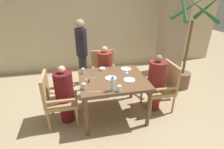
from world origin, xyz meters
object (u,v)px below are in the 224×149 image
object	(u,v)px
bowl_small	(102,69)
water_bottle	(113,84)
diner_in_far_chair	(105,70)
glass_tall_near	(84,86)
chair_left_side	(56,97)
glass_tall_far	(83,71)
standing_host	(82,51)
potted_palm	(186,57)
plate_main_left	(126,69)
diner_in_left_chair	(65,94)
chair_right_side	(162,85)
diner_in_right_chair	(156,82)
plate_main_right	(111,78)
plate_dessert_center	(129,80)
chair_far_side	(104,70)
glass_tall_mid	(119,89)
teacup_with_saucer	(125,72)

from	to	relation	value
bowl_small	water_bottle	bearing A→B (deg)	-88.28
diner_in_far_chair	glass_tall_near	size ratio (longest dim) A/B	11.06
chair_left_side	glass_tall_far	size ratio (longest dim) A/B	9.29
standing_host	bowl_small	distance (m)	1.07
potted_palm	plate_main_left	world-z (taller)	potted_palm
diner_in_left_chair	chair_right_side	world-z (taller)	diner_in_left_chair
diner_in_right_chair	standing_host	bearing A→B (deg)	132.73
diner_in_left_chair	diner_in_far_chair	bearing A→B (deg)	42.65
plate_main_right	plate_dessert_center	size ratio (longest dim) A/B	1.00
chair_left_side	standing_host	size ratio (longest dim) A/B	0.59
chair_far_side	glass_tall_near	bearing A→B (deg)	-113.23
diner_in_left_chair	standing_host	bearing A→B (deg)	73.95
chair_far_side	diner_in_right_chair	bearing A→B (deg)	-47.55
glass_tall_mid	glass_tall_near	bearing A→B (deg)	160.72
plate_main_left	teacup_with_saucer	distance (m)	0.17
plate_main_left	glass_tall_far	world-z (taller)	glass_tall_far
water_bottle	glass_tall_mid	distance (m)	0.12
diner_in_far_chair	potted_palm	xyz separation A→B (m)	(1.91, -0.11, 0.20)
plate_main_left	plate_main_right	size ratio (longest dim) A/B	1.00
potted_palm	bowl_small	xyz separation A→B (m)	(-2.03, -0.28, 0.02)
glass_tall_far	chair_right_side	bearing A→B (deg)	-11.83
plate_dessert_center	teacup_with_saucer	world-z (taller)	teacup_with_saucer
chair_far_side	chair_right_side	distance (m)	1.38
chair_left_side	water_bottle	distance (m)	1.07
chair_right_side	glass_tall_mid	xyz separation A→B (m)	(-1.00, -0.47, 0.31)
bowl_small	diner_in_left_chair	bearing A→B (deg)	-151.42
chair_far_side	teacup_with_saucer	xyz separation A→B (m)	(0.29, -0.76, 0.28)
chair_left_side	bowl_small	xyz separation A→B (m)	(0.89, 0.40, 0.28)
teacup_with_saucer	plate_dessert_center	bearing A→B (deg)	-93.76
potted_palm	water_bottle	size ratio (longest dim) A/B	9.33
potted_palm	plate_dessert_center	bearing A→B (deg)	-153.53
water_bottle	glass_tall_mid	xyz separation A→B (m)	(0.10, -0.04, -0.06)
teacup_with_saucer	glass_tall_far	distance (m)	0.80
chair_left_side	teacup_with_saucer	bearing A→B (deg)	7.86
diner_in_far_chair	chair_far_side	bearing A→B (deg)	90.00
diner_in_right_chair	chair_far_side	bearing A→B (deg)	132.45
diner_in_left_chair	diner_in_far_chair	xyz separation A→B (m)	(0.86, 0.79, 0.02)
chair_right_side	plate_dessert_center	bearing A→B (deg)	-169.60
diner_in_right_chair	plate_main_left	xyz separation A→B (m)	(-0.51, 0.34, 0.19)
diner_in_left_chair	water_bottle	distance (m)	0.93
chair_right_side	plate_main_right	bearing A→B (deg)	179.91
diner_in_left_chair	glass_tall_mid	distance (m)	1.02
standing_host	plate_main_right	distance (m)	1.48
diner_in_far_chair	plate_main_left	size ratio (longest dim) A/B	5.54
bowl_small	water_bottle	xyz separation A→B (m)	(0.02, -0.83, 0.09)
plate_main_left	water_bottle	size ratio (longest dim) A/B	0.84
chair_right_side	plate_main_left	distance (m)	0.79
glass_tall_mid	bowl_small	bearing A→B (deg)	98.12
chair_left_side	diner_in_right_chair	xyz separation A→B (m)	(1.87, 0.00, 0.08)
chair_left_side	glass_tall_near	xyz separation A→B (m)	(0.48, -0.28, 0.31)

